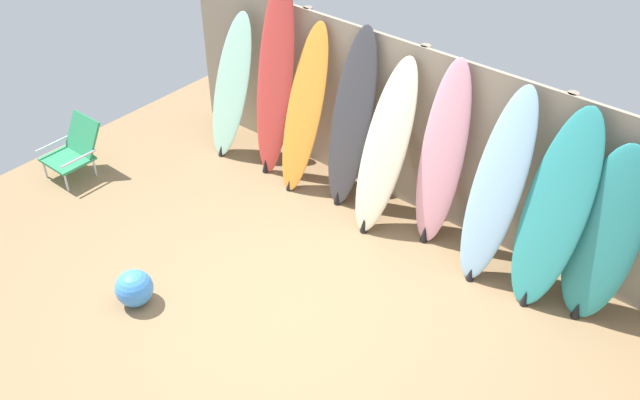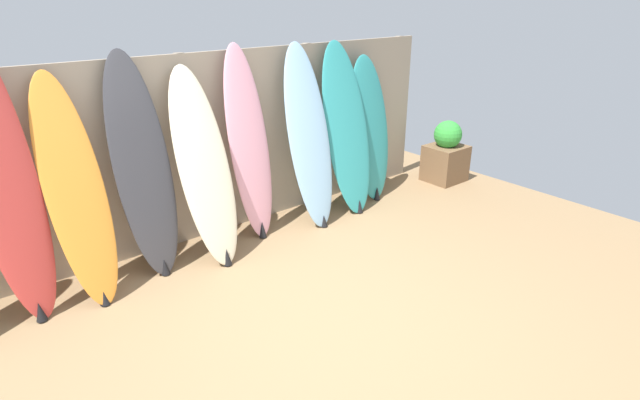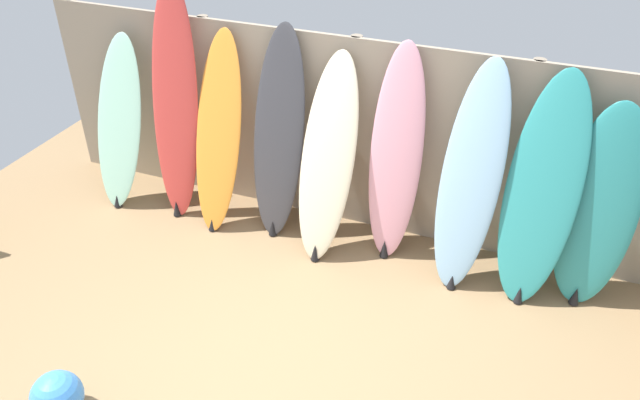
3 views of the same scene
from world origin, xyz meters
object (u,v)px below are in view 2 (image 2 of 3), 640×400
(surfboard_skyblue_6, at_px, (309,138))
(surfboard_cream_4, at_px, (204,168))
(surfboard_pink_5, at_px, (249,146))
(planter_box, at_px, (446,154))
(surfboard_orange_2, at_px, (76,193))
(surfboard_red_1, at_px, (3,180))
(surfboard_charcoal_3, at_px, (143,169))
(surfboard_teal_8, at_px, (370,130))
(surfboard_teal_7, at_px, (347,130))

(surfboard_skyblue_6, bearing_deg, surfboard_cream_4, -179.19)
(surfboard_pink_5, bearing_deg, planter_box, -5.52)
(surfboard_orange_2, relative_size, planter_box, 2.24)
(planter_box, bearing_deg, surfboard_pink_5, 174.48)
(surfboard_skyblue_6, xyz_separation_m, planter_box, (2.13, -0.15, -0.57))
(surfboard_red_1, xyz_separation_m, surfboard_charcoal_3, (1.00, 0.05, -0.15))
(surfboard_skyblue_6, height_order, planter_box, surfboard_skyblue_6)
(surfboard_skyblue_6, relative_size, surfboard_teal_8, 1.12)
(surfboard_cream_4, relative_size, surfboard_teal_7, 0.94)
(surfboard_pink_5, bearing_deg, surfboard_teal_8, -1.16)
(surfboard_cream_4, distance_m, surfboard_pink_5, 0.57)
(surfboard_cream_4, distance_m, surfboard_teal_7, 1.73)
(surfboard_orange_2, height_order, surfboard_cream_4, surfboard_orange_2)
(planter_box, bearing_deg, surfboard_cream_4, 177.73)
(surfboard_pink_5, relative_size, surfboard_teal_8, 1.13)
(surfboard_pink_5, bearing_deg, surfboard_charcoal_3, -178.65)
(surfboard_skyblue_6, bearing_deg, surfboard_teal_8, 5.15)
(surfboard_teal_7, distance_m, planter_box, 1.69)
(surfboard_cream_4, distance_m, surfboard_skyblue_6, 1.19)
(surfboard_teal_7, relative_size, surfboard_teal_8, 1.10)
(surfboard_skyblue_6, xyz_separation_m, surfboard_teal_7, (0.54, 0.02, -0.01))
(surfboard_charcoal_3, distance_m, surfboard_teal_8, 2.66)
(surfboard_red_1, relative_size, surfboard_skyblue_6, 1.18)
(surfboard_skyblue_6, bearing_deg, surfboard_charcoal_3, 176.82)
(surfboard_charcoal_3, height_order, surfboard_cream_4, surfboard_charcoal_3)
(surfboard_orange_2, xyz_separation_m, surfboard_teal_7, (2.80, 0.01, 0.03))
(surfboard_orange_2, bearing_deg, surfboard_teal_8, 1.30)
(surfboard_charcoal_3, xyz_separation_m, surfboard_teal_7, (2.24, -0.07, -0.02))
(surfboard_skyblue_6, relative_size, planter_box, 2.33)
(surfboard_cream_4, relative_size, surfboard_teal_8, 1.04)
(surfboard_red_1, relative_size, surfboard_teal_8, 1.31)
(surfboard_charcoal_3, bearing_deg, surfboard_cream_4, -12.47)
(surfboard_charcoal_3, bearing_deg, surfboard_pink_5, 1.35)
(surfboard_cream_4, distance_m, surfboard_teal_8, 2.16)
(surfboard_orange_2, relative_size, surfboard_pink_5, 0.95)
(surfboard_orange_2, bearing_deg, surfboard_cream_4, -1.64)
(surfboard_teal_7, bearing_deg, planter_box, -6.08)
(surfboard_pink_5, bearing_deg, surfboard_skyblue_6, -10.54)
(surfboard_red_1, relative_size, surfboard_teal_7, 1.19)
(surfboard_orange_2, distance_m, surfboard_teal_8, 3.22)
(surfboard_orange_2, relative_size, surfboard_teal_7, 0.97)
(surfboard_teal_7, height_order, surfboard_teal_8, surfboard_teal_7)
(surfboard_orange_2, bearing_deg, surfboard_skyblue_6, -0.35)
(surfboard_orange_2, bearing_deg, planter_box, -2.12)
(surfboard_red_1, distance_m, surfboard_orange_2, 0.49)
(surfboard_charcoal_3, xyz_separation_m, surfboard_skyblue_6, (1.70, -0.09, -0.01))
(surfboard_orange_2, distance_m, surfboard_charcoal_3, 0.57)
(surfboard_charcoal_3, xyz_separation_m, surfboard_cream_4, (0.50, -0.11, -0.07))
(surfboard_red_1, height_order, surfboard_charcoal_3, surfboard_red_1)
(surfboard_orange_2, height_order, surfboard_skyblue_6, surfboard_skyblue_6)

